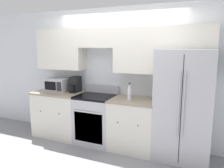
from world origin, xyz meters
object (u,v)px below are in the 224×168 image
at_px(oven_range, 96,119).
at_px(bottle, 129,93).
at_px(refrigerator, 183,105).
at_px(microwave, 57,85).

relative_size(oven_range, bottle, 3.62).
relative_size(oven_range, refrigerator, 0.60).
xyz_separation_m(oven_range, microwave, (-0.95, 0.09, 0.60)).
height_order(oven_range, bottle, bottle).
bearing_deg(bottle, refrigerator, 7.57).
bearing_deg(bottle, microwave, 174.80).
distance_m(refrigerator, microwave, 2.57).
height_order(refrigerator, bottle, refrigerator).
relative_size(refrigerator, bottle, 6.04).
xyz_separation_m(oven_range, refrigerator, (1.61, 0.06, 0.44)).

